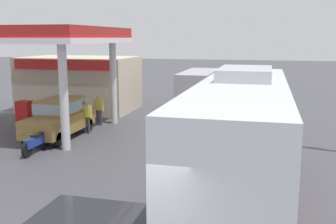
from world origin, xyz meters
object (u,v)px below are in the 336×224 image
object	(u,v)px
coach_bus_main	(241,136)
pedestrian_near_pump	(87,114)
minibus_opposing_lane	(199,86)
motorcycle_parked_forecourt	(35,143)
pedestrian_by_shop	(99,108)
car_at_pump	(60,116)

from	to	relation	value
coach_bus_main	pedestrian_near_pump	bearing A→B (deg)	143.27
minibus_opposing_lane	motorcycle_parked_forecourt	xyz separation A→B (m)	(-4.56, -12.11, -1.03)
motorcycle_parked_forecourt	coach_bus_main	bearing A→B (deg)	-14.33
motorcycle_parked_forecourt	pedestrian_by_shop	world-z (taller)	pedestrian_by_shop
motorcycle_parked_forecourt	pedestrian_near_pump	xyz separation A→B (m)	(0.51, 3.69, 0.49)
coach_bus_main	minibus_opposing_lane	xyz separation A→B (m)	(-3.73, 14.23, -0.25)
pedestrian_by_shop	pedestrian_near_pump	bearing A→B (deg)	-84.48
car_at_pump	pedestrian_by_shop	xyz separation A→B (m)	(0.70, 2.87, -0.08)
coach_bus_main	pedestrian_by_shop	distance (m)	11.10
car_at_pump	coach_bus_main	bearing A→B (deg)	-29.05
car_at_pump	pedestrian_near_pump	xyz separation A→B (m)	(0.88, 1.00, -0.08)
car_at_pump	minibus_opposing_lane	size ratio (longest dim) A/B	0.69
coach_bus_main	motorcycle_parked_forecourt	size ratio (longest dim) A/B	6.13
pedestrian_near_pump	pedestrian_by_shop	world-z (taller)	same
pedestrian_by_shop	car_at_pump	bearing A→B (deg)	-103.72
coach_bus_main	motorcycle_parked_forecourt	distance (m)	8.66
motorcycle_parked_forecourt	pedestrian_near_pump	size ratio (longest dim) A/B	1.08
coach_bus_main	car_at_pump	size ratio (longest dim) A/B	2.63
coach_bus_main	pedestrian_near_pump	xyz separation A→B (m)	(-7.79, 5.81, -0.79)
minibus_opposing_lane	pedestrian_by_shop	bearing A→B (deg)	-122.92
coach_bus_main	motorcycle_parked_forecourt	bearing A→B (deg)	165.67
coach_bus_main	pedestrian_by_shop	xyz separation A→B (m)	(-7.97, 7.69, -0.79)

